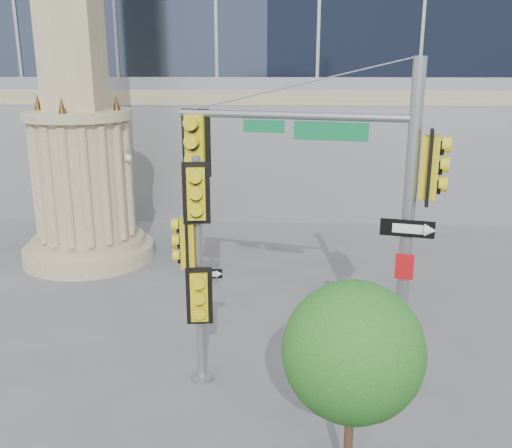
{
  "coord_description": "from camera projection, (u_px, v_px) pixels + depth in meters",
  "views": [
    {
      "loc": [
        0.73,
        -9.48,
        6.66
      ],
      "look_at": [
        0.16,
        2.0,
        3.35
      ],
      "focal_mm": 40.0,
      "sensor_mm": 36.0,
      "label": 1
    }
  ],
  "objects": [
    {
      "name": "secondary_signal_pole",
      "position": [
        196.0,
        256.0,
        11.45
      ],
      "size": [
        0.87,
        0.64,
        4.87
      ],
      "rotation": [
        0.0,
        0.0,
        0.11
      ],
      "color": "slate",
      "rests_on": "ground"
    },
    {
      "name": "ground",
      "position": [
        243.0,
        419.0,
        10.98
      ],
      "size": [
        120.0,
        120.0,
        0.0
      ],
      "primitive_type": "plane",
      "color": "#545456",
      "rests_on": "ground"
    },
    {
      "name": "main_signal_pole",
      "position": [
        347.0,
        191.0,
        11.27
      ],
      "size": [
        5.14,
        1.62,
        6.74
      ],
      "rotation": [
        0.0,
        0.0,
        -0.23
      ],
      "color": "slate",
      "rests_on": "ground"
    },
    {
      "name": "monument",
      "position": [
        76.0,
        97.0,
        18.38
      ],
      "size": [
        4.4,
        4.4,
        16.6
      ],
      "color": "#998A68",
      "rests_on": "ground"
    },
    {
      "name": "street_tree",
      "position": [
        355.0,
        357.0,
        8.72
      ],
      "size": [
        2.24,
        2.19,
        3.49
      ],
      "color": "#998A68",
      "rests_on": "ground"
    }
  ]
}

